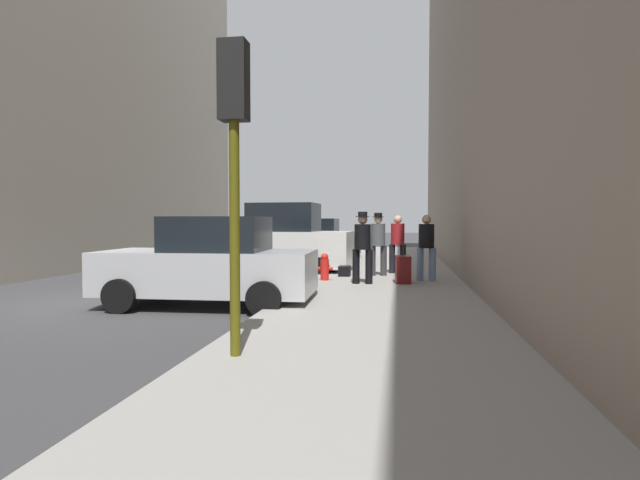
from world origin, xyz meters
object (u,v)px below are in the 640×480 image
pedestrian_in_jeans (426,244)px  traffic_light (234,129)px  pedestrian_with_fedora (363,244)px  parked_silver_sedan (210,264)px  pedestrian_with_beanie (378,241)px  rolling_suitcase (403,269)px  duffel_bag (345,271)px  pedestrian_in_red_jacket (398,241)px  fire_hydrant (325,267)px  parked_white_van (280,242)px  parked_dark_green_sedan (311,240)px

pedestrian_in_jeans → traffic_light: bearing=-108.5°
pedestrian_with_fedora → pedestrian_in_jeans: bearing=29.5°
parked_silver_sedan → pedestrian_in_jeans: 5.79m
pedestrian_with_beanie → rolling_suitcase: bearing=-66.2°
traffic_light → duffel_bag: bearing=87.6°
pedestrian_in_red_jacket → traffic_light: bearing=-101.0°
fire_hydrant → duffel_bag: fire_hydrant is taller
rolling_suitcase → duffel_bag: (-1.61, 1.33, -0.20)m
parked_white_van → parked_dark_green_sedan: (0.00, 5.78, -0.18)m
fire_hydrant → pedestrian_with_fedora: pedestrian_with_fedora is taller
parked_white_van → pedestrian_in_red_jacket: 3.70m
pedestrian_with_beanie → pedestrian_with_fedora: (-0.30, -1.86, 0.00)m
parked_white_van → pedestrian_with_beanie: parked_white_van is taller
pedestrian_in_jeans → rolling_suitcase: pedestrian_in_jeans is taller
pedestrian_with_beanie → pedestrian_in_red_jacket: pedestrian_with_beanie is taller
traffic_light → pedestrian_in_jeans: size_ratio=2.11×
parked_white_van → pedestrian_in_red_jacket: size_ratio=2.73×
parked_white_van → pedestrian_in_jeans: bearing=-25.6°
rolling_suitcase → fire_hydrant: bearing=172.3°
pedestrian_in_jeans → pedestrian_with_fedora: bearing=-150.5°
parked_white_van → pedestrian_with_fedora: bearing=-46.8°
pedestrian_with_fedora → pedestrian_in_red_jacket: pedestrian_with_fedora is taller
pedestrian_with_beanie → pedestrian_in_red_jacket: bearing=55.7°
parked_silver_sedan → parked_dark_green_sedan: bearing=90.0°
pedestrian_with_fedora → traffic_light: bearing=-98.2°
traffic_light → parked_white_van: bearing=100.7°
duffel_bag → pedestrian_with_beanie: bearing=14.0°
pedestrian_in_red_jacket → duffel_bag: 1.97m
pedestrian_in_red_jacket → parked_silver_sedan: bearing=-123.8°
pedestrian_with_beanie → duffel_bag: 1.27m
rolling_suitcase → pedestrian_in_red_jacket: bearing=93.5°
parked_white_van → duffel_bag: size_ratio=10.60×
parked_silver_sedan → pedestrian_with_beanie: bearing=56.3°
parked_silver_sedan → traffic_light: 4.75m
traffic_light → pedestrian_in_red_jacket: size_ratio=2.11×
rolling_suitcase → pedestrian_with_fedora: bearing=-162.9°
fire_hydrant → rolling_suitcase: bearing=-7.7°
pedestrian_in_red_jacket → pedestrian_with_fedora: bearing=-107.7°
duffel_bag → parked_silver_sedan: bearing=-116.3°
parked_dark_green_sedan → pedestrian_with_fedora: pedestrian_with_fedora is taller
parked_dark_green_sedan → fire_hydrant: bearing=-77.6°
fire_hydrant → pedestrian_with_beanie: size_ratio=0.40×
parked_dark_green_sedan → pedestrian_in_jeans: (4.42, -7.89, 0.26)m
parked_silver_sedan → traffic_light: size_ratio=1.18×
fire_hydrant → traffic_light: traffic_light is taller
parked_dark_green_sedan → traffic_light: size_ratio=1.18×
pedestrian_in_red_jacket → duffel_bag: pedestrian_in_red_jacket is taller
parked_silver_sedan → rolling_suitcase: parked_silver_sedan is taller
traffic_light → pedestrian_in_red_jacket: traffic_light is taller
rolling_suitcase → duffel_bag: rolling_suitcase is taller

